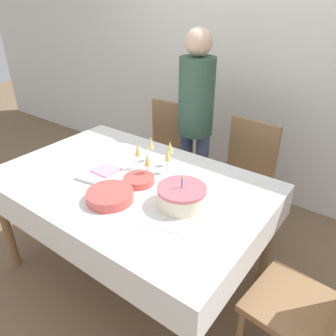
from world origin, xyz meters
name	(u,v)px	position (x,y,z in m)	size (l,w,h in m)	color
ground_plane	(136,271)	(0.00, 0.00, 0.00)	(12.00, 12.00, 0.00)	brown
wall_back	(247,49)	(0.00, 1.54, 1.35)	(8.00, 0.05, 2.70)	silver
dining_table	(131,194)	(0.00, 0.00, 0.67)	(1.68, 1.10, 0.77)	white
dining_chair_far_left	(166,152)	(-0.38, 0.87, 0.52)	(0.45, 0.45, 0.95)	olive
dining_chair_far_right	(243,177)	(0.38, 0.87, 0.52)	(0.45, 0.45, 0.95)	olive
dining_chair_right_end	(315,303)	(1.16, -0.01, 0.52)	(0.46, 0.46, 0.95)	olive
birthday_cake	(182,196)	(0.40, -0.02, 0.82)	(0.27, 0.27, 0.18)	beige
champagne_tray	(156,159)	(0.04, 0.20, 0.84)	(0.34, 0.34, 0.18)	silver
plate_stack_main	(110,196)	(0.06, -0.23, 0.80)	(0.26, 0.26, 0.06)	#CC4C47
plate_stack_dessert	(139,180)	(0.07, 0.01, 0.79)	(0.19, 0.19, 0.04)	#CC4C47
cake_knife	(161,229)	(0.44, -0.26, 0.77)	(0.30, 0.09, 0.00)	silver
fork_pile	(88,179)	(-0.20, -0.16, 0.78)	(0.18, 0.09, 0.02)	silver
napkin_pile	(106,170)	(-0.21, 0.00, 0.77)	(0.15, 0.15, 0.01)	pink
person_standing	(196,112)	(-0.09, 0.89, 0.94)	(0.28, 0.28, 1.57)	#3F4C72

